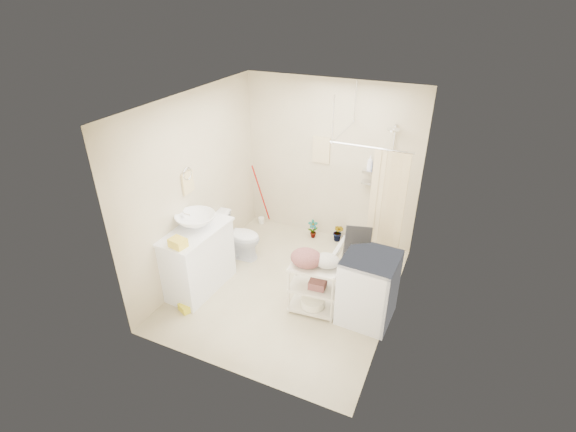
# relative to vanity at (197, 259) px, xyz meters

# --- Properties ---
(floor) EXTENTS (3.20, 3.20, 0.00)m
(floor) POSITION_rel_vanity_xyz_m (1.16, 0.48, -0.47)
(floor) COLOR #BDB38E
(floor) RESTS_ON ground
(ceiling) EXTENTS (2.80, 3.20, 0.04)m
(ceiling) POSITION_rel_vanity_xyz_m (1.16, 0.48, 2.13)
(ceiling) COLOR silver
(ceiling) RESTS_ON ground
(wall_back) EXTENTS (2.80, 0.04, 2.60)m
(wall_back) POSITION_rel_vanity_xyz_m (1.16, 2.08, 0.83)
(wall_back) COLOR beige
(wall_back) RESTS_ON ground
(wall_front) EXTENTS (2.80, 0.04, 2.60)m
(wall_front) POSITION_rel_vanity_xyz_m (1.16, -1.12, 0.83)
(wall_front) COLOR beige
(wall_front) RESTS_ON ground
(wall_left) EXTENTS (0.04, 3.20, 2.60)m
(wall_left) POSITION_rel_vanity_xyz_m (-0.24, 0.48, 0.83)
(wall_left) COLOR beige
(wall_left) RESTS_ON ground
(wall_right) EXTENTS (0.04, 3.20, 2.60)m
(wall_right) POSITION_rel_vanity_xyz_m (2.56, 0.48, 0.83)
(wall_right) COLOR beige
(wall_right) RESTS_ON ground
(vanity) EXTENTS (0.65, 1.09, 0.93)m
(vanity) POSITION_rel_vanity_xyz_m (0.00, 0.00, 0.00)
(vanity) COLOR white
(vanity) RESTS_ON ground
(sink) EXTENTS (0.55, 0.55, 0.18)m
(sink) POSITION_rel_vanity_xyz_m (-0.01, 0.08, 0.56)
(sink) COLOR white
(sink) RESTS_ON vanity
(counter_basket) EXTENTS (0.23, 0.19, 0.11)m
(counter_basket) POSITION_rel_vanity_xyz_m (0.08, -0.42, 0.52)
(counter_basket) COLOR yellow
(counter_basket) RESTS_ON vanity
(floor_basket) EXTENTS (0.30, 0.27, 0.13)m
(floor_basket) POSITION_rel_vanity_xyz_m (0.12, -0.51, -0.40)
(floor_basket) COLOR yellow
(floor_basket) RESTS_ON ground
(toilet) EXTENTS (0.73, 0.45, 0.72)m
(toilet) POSITION_rel_vanity_xyz_m (0.12, 0.89, -0.11)
(toilet) COLOR silver
(toilet) RESTS_ON ground
(mop) EXTENTS (0.14, 0.14, 1.12)m
(mop) POSITION_rel_vanity_xyz_m (-0.04, 1.96, 0.10)
(mop) COLOR #9D0703
(mop) RESTS_ON ground
(potted_plant_a) EXTENTS (0.21, 0.19, 0.33)m
(potted_plant_a) POSITION_rel_vanity_xyz_m (0.98, 1.87, -0.30)
(potted_plant_a) COLOR brown
(potted_plant_a) RESTS_ON ground
(potted_plant_b) EXTENTS (0.22, 0.19, 0.33)m
(potted_plant_b) POSITION_rel_vanity_xyz_m (1.41, 1.94, -0.30)
(potted_plant_b) COLOR brown
(potted_plant_b) RESTS_ON ground
(hanging_towel) EXTENTS (0.28, 0.03, 0.42)m
(hanging_towel) POSITION_rel_vanity_xyz_m (1.01, 2.06, 1.03)
(hanging_towel) COLOR beige
(hanging_towel) RESTS_ON wall_back
(towel_ring) EXTENTS (0.04, 0.22, 0.34)m
(towel_ring) POSITION_rel_vanity_xyz_m (-0.22, 0.28, 1.00)
(towel_ring) COLOR #E5CD89
(towel_ring) RESTS_ON wall_left
(tp_holder) EXTENTS (0.08, 0.12, 0.14)m
(tp_holder) POSITION_rel_vanity_xyz_m (-0.20, 0.53, 0.25)
(tp_holder) COLOR white
(tp_holder) RESTS_ON wall_left
(shower) EXTENTS (1.10, 1.10, 2.10)m
(shower) POSITION_rel_vanity_xyz_m (2.01, 1.53, 0.58)
(shower) COLOR white
(shower) RESTS_ON ground
(shampoo_bottle_a) EXTENTS (0.09, 0.09, 0.22)m
(shampoo_bottle_a) POSITION_rel_vanity_xyz_m (1.80, 2.01, 0.96)
(shampoo_bottle_a) COLOR white
(shampoo_bottle_a) RESTS_ON shower
(shampoo_bottle_b) EXTENTS (0.10, 0.11, 0.17)m
(shampoo_bottle_b) POSITION_rel_vanity_xyz_m (1.91, 2.02, 0.94)
(shampoo_bottle_b) COLOR #365AA3
(shampoo_bottle_b) RESTS_ON shower
(washing_machine) EXTENTS (0.66, 0.68, 0.92)m
(washing_machine) POSITION_rel_vanity_xyz_m (2.30, 0.35, -0.00)
(washing_machine) COLOR silver
(washing_machine) RESTS_ON ground
(laundry_rack) EXTENTS (0.63, 0.41, 0.83)m
(laundry_rack) POSITION_rel_vanity_xyz_m (1.64, 0.19, -0.05)
(laundry_rack) COLOR beige
(laundry_rack) RESTS_ON ground
(ironing_board) EXTENTS (0.34, 0.25, 1.18)m
(ironing_board) POSITION_rel_vanity_xyz_m (2.07, 0.46, 0.12)
(ironing_board) COLOR black
(ironing_board) RESTS_ON ground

